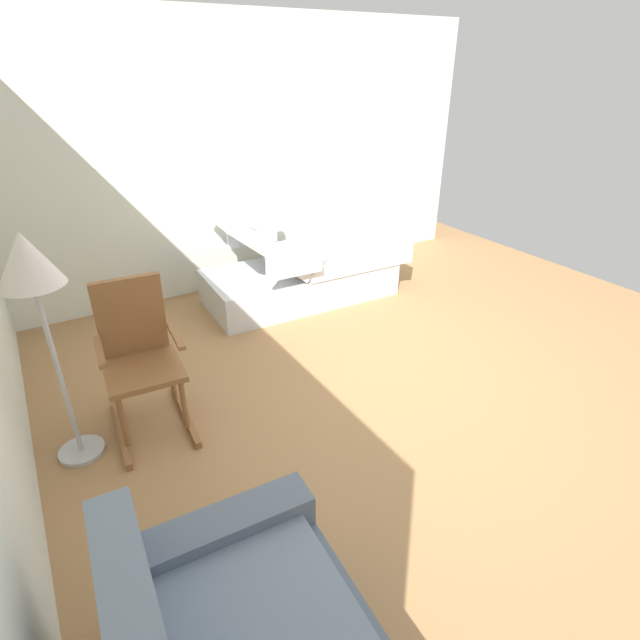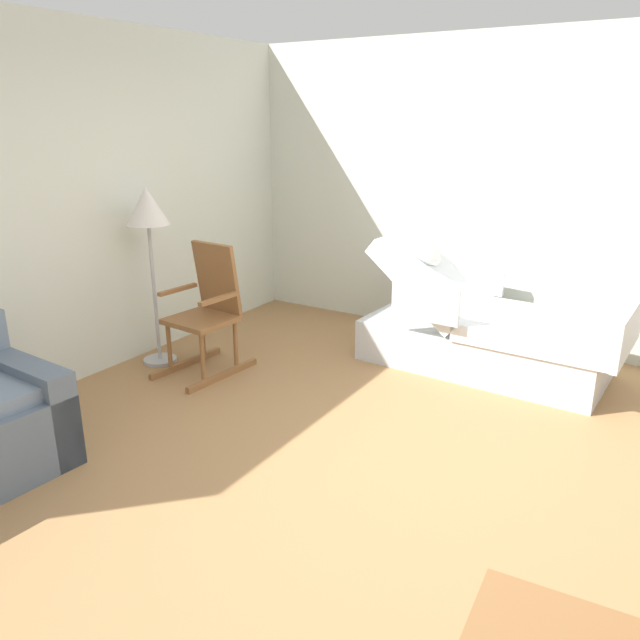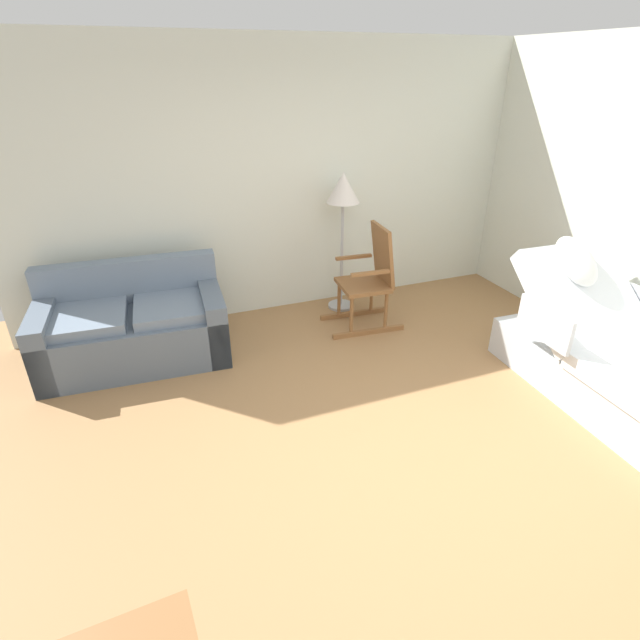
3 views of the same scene
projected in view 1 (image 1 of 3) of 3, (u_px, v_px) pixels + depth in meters
ground_plane at (414, 387)px, 3.85m from camera, size 6.56×6.56×0.00m
side_wall at (256, 157)px, 5.24m from camera, size 0.10×5.36×2.70m
hospital_bed at (301, 269)px, 5.17m from camera, size 1.07×2.10×1.18m
rocking_chair at (141, 358)px, 3.28m from camera, size 0.80×0.53×1.05m
floor_lamp at (31, 277)px, 2.64m from camera, size 0.34×0.34×1.48m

